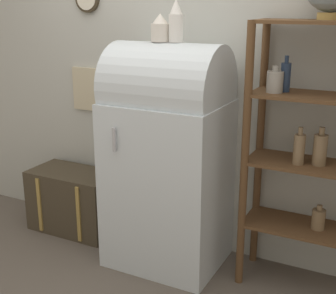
{
  "coord_description": "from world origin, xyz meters",
  "views": [
    {
      "loc": [
        1.39,
        -2.45,
        1.78
      ],
      "look_at": [
        0.0,
        0.24,
        0.85
      ],
      "focal_mm": 50.0,
      "sensor_mm": 36.0,
      "label": 1
    }
  ],
  "objects_px": {
    "suitcase_trunk": "(74,200)",
    "vase_center": "(176,22)",
    "refrigerator": "(168,155)",
    "vase_left": "(160,29)"
  },
  "relations": [
    {
      "from": "refrigerator",
      "to": "vase_left",
      "type": "distance_m",
      "value": 0.83
    },
    {
      "from": "vase_left",
      "to": "vase_center",
      "type": "bearing_deg",
      "value": 6.44
    },
    {
      "from": "suitcase_trunk",
      "to": "vase_center",
      "type": "relative_size",
      "value": 2.66
    },
    {
      "from": "refrigerator",
      "to": "vase_center",
      "type": "height_order",
      "value": "vase_center"
    },
    {
      "from": "refrigerator",
      "to": "vase_left",
      "type": "relative_size",
      "value": 8.88
    },
    {
      "from": "refrigerator",
      "to": "vase_center",
      "type": "xyz_separation_m",
      "value": [
        0.05,
        0.01,
        0.87
      ]
    },
    {
      "from": "vase_center",
      "to": "suitcase_trunk",
      "type": "bearing_deg",
      "value": 175.98
    },
    {
      "from": "refrigerator",
      "to": "suitcase_trunk",
      "type": "bearing_deg",
      "value": 175.08
    },
    {
      "from": "refrigerator",
      "to": "vase_center",
      "type": "relative_size",
      "value": 5.86
    },
    {
      "from": "refrigerator",
      "to": "vase_left",
      "type": "height_order",
      "value": "vase_left"
    }
  ]
}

